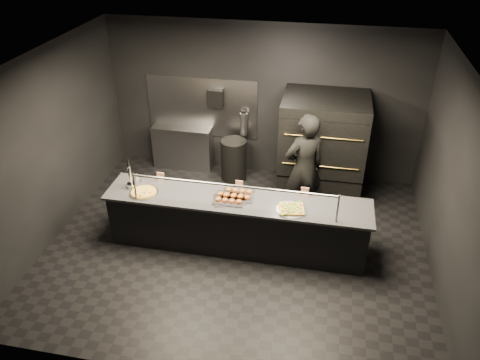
# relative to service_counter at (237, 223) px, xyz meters

# --- Properties ---
(room) EXTENTS (6.04, 6.00, 3.00)m
(room) POSITION_rel_service_counter_xyz_m (-0.02, 0.05, 1.03)
(room) COLOR black
(room) RESTS_ON ground
(service_counter) EXTENTS (4.10, 0.78, 1.37)m
(service_counter) POSITION_rel_service_counter_xyz_m (0.00, 0.00, 0.00)
(service_counter) COLOR black
(service_counter) RESTS_ON ground
(pizza_oven) EXTENTS (1.50, 1.23, 1.91)m
(pizza_oven) POSITION_rel_service_counter_xyz_m (1.20, 1.90, 0.50)
(pizza_oven) COLOR black
(pizza_oven) RESTS_ON ground
(prep_shelf) EXTENTS (1.20, 0.35, 0.90)m
(prep_shelf) POSITION_rel_service_counter_xyz_m (-1.60, 2.32, -0.01)
(prep_shelf) COLOR #99999E
(prep_shelf) RESTS_ON ground
(towel_dispenser) EXTENTS (0.30, 0.20, 0.35)m
(towel_dispenser) POSITION_rel_service_counter_xyz_m (-0.90, 2.39, 1.09)
(towel_dispenser) COLOR black
(towel_dispenser) RESTS_ON room
(fire_extinguisher) EXTENTS (0.14, 0.14, 0.51)m
(fire_extinguisher) POSITION_rel_service_counter_xyz_m (-0.35, 2.40, 0.60)
(fire_extinguisher) COLOR #B2B2B7
(fire_extinguisher) RESTS_ON room
(beer_tap) EXTENTS (0.14, 0.20, 0.53)m
(beer_tap) POSITION_rel_service_counter_xyz_m (-1.70, -0.01, 0.61)
(beer_tap) COLOR silver
(beer_tap) RESTS_ON service_counter
(round_pizza) EXTENTS (0.46, 0.46, 0.03)m
(round_pizza) POSITION_rel_service_counter_xyz_m (-1.45, -0.13, 0.47)
(round_pizza) COLOR silver
(round_pizza) RESTS_ON service_counter
(slider_tray_a) EXTENTS (0.56, 0.48, 0.08)m
(slider_tray_a) POSITION_rel_service_counter_xyz_m (-0.10, -0.06, 0.48)
(slider_tray_a) COLOR silver
(slider_tray_a) RESTS_ON service_counter
(slider_tray_b) EXTENTS (0.50, 0.38, 0.08)m
(slider_tray_b) POSITION_rel_service_counter_xyz_m (-0.00, 0.08, 0.49)
(slider_tray_b) COLOR silver
(slider_tray_b) RESTS_ON service_counter
(square_pizza) EXTENTS (0.46, 0.46, 0.05)m
(square_pizza) POSITION_rel_service_counter_xyz_m (0.85, -0.14, 0.47)
(square_pizza) COLOR silver
(square_pizza) RESTS_ON service_counter
(condiment_jar) EXTENTS (0.16, 0.06, 0.10)m
(condiment_jar) POSITION_rel_service_counter_xyz_m (-1.67, 0.21, 0.51)
(condiment_jar) COLOR silver
(condiment_jar) RESTS_ON service_counter
(tent_cards) EXTENTS (2.44, 0.04, 0.15)m
(tent_cards) POSITION_rel_service_counter_xyz_m (-0.11, 0.28, 0.53)
(tent_cards) COLOR white
(tent_cards) RESTS_ON service_counter
(trash_bin) EXTENTS (0.50, 0.50, 0.83)m
(trash_bin) POSITION_rel_service_counter_xyz_m (-0.48, 2.07, -0.05)
(trash_bin) COLOR black
(trash_bin) RESTS_ON ground
(worker) EXTENTS (0.86, 0.77, 1.96)m
(worker) POSITION_rel_service_counter_xyz_m (0.94, 1.02, 0.51)
(worker) COLOR black
(worker) RESTS_ON ground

